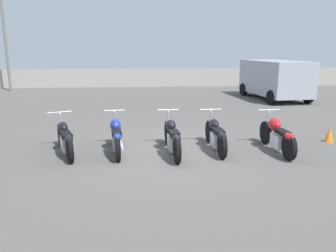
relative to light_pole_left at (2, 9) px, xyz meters
name	(u,v)px	position (x,y,z in m)	size (l,w,h in m)	color
ground_plane	(169,152)	(9.18, -13.82, -5.04)	(60.00, 60.00, 0.00)	#514F4C
fence_back	(151,78)	(9.18, 1.62, -4.40)	(40.00, 0.04, 1.28)	#9E998E
light_pole_left	(2,9)	(0.00, 0.00, 0.00)	(0.70, 0.35, 8.68)	slate
motorcycle_slot_0	(65,139)	(6.53, -13.81, -4.62)	(0.95, 2.02, 1.00)	black
motorcycle_slot_1	(116,136)	(7.82, -13.75, -4.60)	(0.58, 2.07, 1.02)	black
motorcycle_slot_2	(172,137)	(9.27, -13.95, -4.61)	(0.59, 2.25, 1.03)	black
motorcycle_slot_3	(216,135)	(10.45, -13.76, -4.62)	(0.62, 2.09, 1.00)	black
motorcycle_slot_4	(277,135)	(12.03, -14.00, -4.60)	(0.61, 2.11, 1.01)	black
parked_van	(274,78)	(15.64, -4.86, -3.89)	(2.61, 4.76, 2.05)	#999EA8
traffic_cone_near	(329,135)	(13.93, -13.25, -4.82)	(0.27, 0.27, 0.43)	orange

